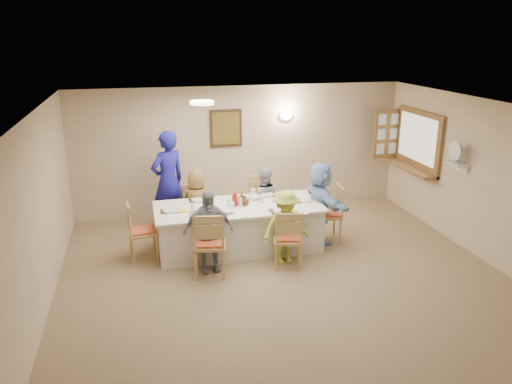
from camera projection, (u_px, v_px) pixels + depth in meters
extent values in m
plane|color=olive|center=(293.00, 292.00, 6.97)|extent=(7.00, 7.00, 0.00)
plane|color=#BFA88D|center=(241.00, 150.00, 9.82)|extent=(6.50, 0.00, 6.50)
plane|color=#BFA88D|center=(456.00, 379.00, 3.34)|extent=(6.50, 0.00, 6.50)
plane|color=#BFA88D|center=(32.00, 230.00, 5.86)|extent=(0.00, 7.00, 7.00)
plane|color=#BFA88D|center=(507.00, 191.00, 7.31)|extent=(0.00, 7.00, 7.00)
plane|color=white|center=(298.00, 114.00, 6.20)|extent=(7.00, 7.00, 0.00)
cube|color=#442B18|center=(226.00, 128.00, 9.59)|extent=(0.62, 0.04, 0.72)
cube|color=black|center=(226.00, 128.00, 9.56)|extent=(0.52, 0.02, 0.62)
ellipsoid|color=white|center=(286.00, 116.00, 9.77)|extent=(0.26, 0.09, 0.18)
cylinder|color=white|center=(202.00, 103.00, 7.37)|extent=(0.36, 0.36, 0.05)
cube|color=brown|center=(418.00, 141.00, 9.44)|extent=(0.06, 1.50, 1.15)
cube|color=brown|center=(410.00, 168.00, 9.58)|extent=(0.30, 1.50, 0.05)
cube|color=brown|center=(387.00, 134.00, 10.09)|extent=(0.55, 0.04, 1.00)
cube|color=white|center=(457.00, 164.00, 8.20)|extent=(0.22, 0.36, 0.03)
cube|color=silver|center=(239.00, 227.00, 8.26)|extent=(2.73, 1.15, 0.76)
imported|color=brown|center=(197.00, 204.00, 8.69)|extent=(0.66, 0.48, 1.23)
imported|color=#9B9BAC|center=(264.00, 200.00, 8.96)|extent=(0.74, 0.66, 1.18)
imported|color=gray|center=(208.00, 231.00, 7.42)|extent=(0.79, 0.41, 1.29)
imported|color=#B7CF45|center=(286.00, 227.00, 7.70)|extent=(0.90, 0.68, 1.19)
imported|color=#93B9EA|center=(320.00, 202.00, 8.48)|extent=(1.41, 0.72, 1.41)
imported|color=navy|center=(168.00, 181.00, 8.93)|extent=(1.05, 1.02, 1.83)
cube|color=#472B19|center=(206.00, 217.00, 7.62)|extent=(0.37, 0.27, 0.01)
cylinder|color=white|center=(206.00, 217.00, 7.62)|extent=(0.22, 0.22, 0.01)
cube|color=yellow|center=(218.00, 217.00, 7.61)|extent=(0.15, 0.15, 0.01)
cube|color=#472B19|center=(281.00, 211.00, 7.89)|extent=(0.36, 0.27, 0.01)
cylinder|color=white|center=(281.00, 211.00, 7.89)|extent=(0.25, 0.25, 0.02)
cube|color=yellow|center=(293.00, 211.00, 7.88)|extent=(0.14, 0.14, 0.01)
cube|color=#472B19|center=(199.00, 200.00, 8.40)|extent=(0.34, 0.25, 0.01)
cylinder|color=white|center=(199.00, 200.00, 8.40)|extent=(0.24, 0.24, 0.01)
cube|color=yellow|center=(210.00, 200.00, 8.39)|extent=(0.13, 0.13, 0.01)
cube|color=#472B19|center=(267.00, 195.00, 8.67)|extent=(0.35, 0.26, 0.01)
cylinder|color=white|center=(267.00, 194.00, 8.66)|extent=(0.23, 0.23, 0.01)
cube|color=yellow|center=(278.00, 195.00, 8.66)|extent=(0.14, 0.14, 0.01)
cube|color=#472B19|center=(171.00, 211.00, 7.90)|extent=(0.32, 0.24, 0.01)
cylinder|color=white|center=(171.00, 210.00, 7.90)|extent=(0.25, 0.25, 0.02)
cube|color=yellow|center=(182.00, 211.00, 7.89)|extent=(0.15, 0.15, 0.01)
cube|color=#472B19|center=(304.00, 200.00, 8.39)|extent=(0.33, 0.25, 0.01)
cylinder|color=white|center=(304.00, 200.00, 8.39)|extent=(0.26, 0.26, 0.02)
cube|color=yellow|center=(315.00, 200.00, 8.39)|extent=(0.15, 0.15, 0.01)
imported|color=white|center=(192.00, 214.00, 7.68)|extent=(0.13, 0.13, 0.08)
imported|color=white|center=(253.00, 191.00, 8.72)|extent=(0.15, 0.15, 0.09)
imported|color=white|center=(228.00, 211.00, 7.82)|extent=(0.32, 0.32, 0.05)
imported|color=white|center=(254.00, 197.00, 8.45)|extent=(0.37, 0.37, 0.07)
imported|color=red|center=(235.00, 198.00, 8.11)|extent=(0.12, 0.13, 0.26)
imported|color=#472812|center=(242.00, 199.00, 8.16)|extent=(0.13, 0.14, 0.21)
imported|color=#472812|center=(245.00, 200.00, 8.15)|extent=(0.21, 0.21, 0.16)
cylinder|color=silver|center=(229.00, 202.00, 8.14)|extent=(0.07, 0.07, 0.10)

